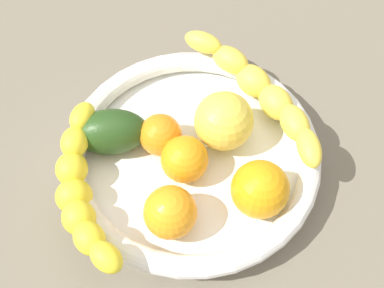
# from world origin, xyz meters

# --- Properties ---
(kitchen_counter) EXTENTS (1.20, 1.20, 0.03)m
(kitchen_counter) POSITION_xyz_m (0.00, 0.00, 0.01)
(kitchen_counter) COLOR #6D6556
(kitchen_counter) RESTS_ON ground
(fruit_bowl) EXTENTS (0.32, 0.32, 0.05)m
(fruit_bowl) POSITION_xyz_m (0.00, 0.00, 0.05)
(fruit_bowl) COLOR white
(fruit_bowl) RESTS_ON kitchen_counter
(banana_draped_left) EXTENTS (0.26, 0.11, 0.05)m
(banana_draped_left) POSITION_xyz_m (0.02, 0.12, 0.08)
(banana_draped_left) COLOR yellow
(banana_draped_left) RESTS_ON fruit_bowl
(banana_draped_right) EXTENTS (0.19, 0.15, 0.06)m
(banana_draped_right) POSITION_xyz_m (-0.06, -0.13, 0.08)
(banana_draped_right) COLOR yellow
(banana_draped_right) RESTS_ON fruit_bowl
(orange_front) EXTENTS (0.06, 0.06, 0.06)m
(orange_front) POSITION_xyz_m (0.01, -0.02, 0.08)
(orange_front) COLOR orange
(orange_front) RESTS_ON fruit_bowl
(orange_mid_left) EXTENTS (0.06, 0.06, 0.06)m
(orange_mid_left) POSITION_xyz_m (0.04, -0.08, 0.08)
(orange_mid_left) COLOR orange
(orange_mid_left) RESTS_ON fruit_bowl
(orange_mid_right) EXTENTS (0.07, 0.07, 0.07)m
(orange_mid_right) POSITION_xyz_m (0.10, 0.00, 0.08)
(orange_mid_right) COLOR orange
(orange_mid_right) RESTS_ON fruit_bowl
(orange_rear) EXTENTS (0.05, 0.05, 0.05)m
(orange_rear) POSITION_xyz_m (-0.04, -0.01, 0.08)
(orange_rear) COLOR orange
(orange_rear) RESTS_ON fruit_bowl
(apple_yellow) EXTENTS (0.07, 0.07, 0.07)m
(apple_yellow) POSITION_xyz_m (0.01, 0.05, 0.09)
(apple_yellow) COLOR yellow
(apple_yellow) RESTS_ON fruit_bowl
(avocado_dark) EXTENTS (0.10, 0.10, 0.06)m
(avocado_dark) POSITION_xyz_m (-0.09, -0.05, 0.08)
(avocado_dark) COLOR #244519
(avocado_dark) RESTS_ON fruit_bowl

